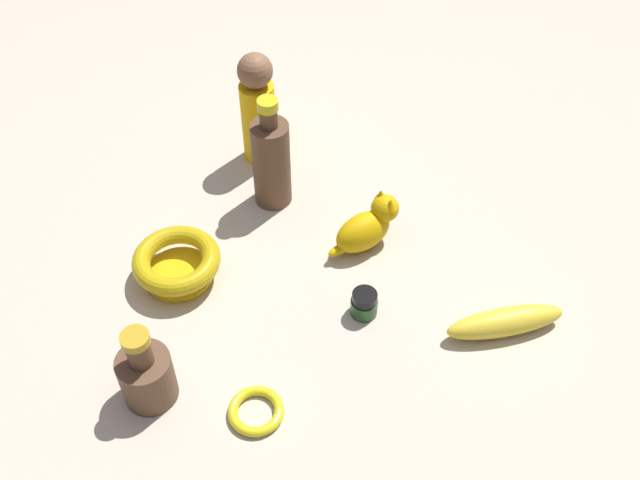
{
  "coord_description": "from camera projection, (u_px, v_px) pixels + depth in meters",
  "views": [
    {
      "loc": [
        -0.02,
        0.79,
        0.93
      ],
      "look_at": [
        0.0,
        0.0,
        0.06
      ],
      "focal_mm": 42.04,
      "sensor_mm": 36.0,
      "label": 1
    }
  ],
  "objects": [
    {
      "name": "cat_figurine",
      "position": [
        368.0,
        226.0,
        1.22
      ],
      "size": [
        0.12,
        0.1,
        0.09
      ],
      "color": "#CF9E07",
      "rests_on": "ground"
    },
    {
      "name": "bottle_short",
      "position": [
        146.0,
        374.0,
        1.02
      ],
      "size": [
        0.08,
        0.08,
        0.14
      ],
      "color": "brown",
      "rests_on": "ground"
    },
    {
      "name": "bottle_tall",
      "position": [
        271.0,
        161.0,
        1.26
      ],
      "size": [
        0.06,
        0.06,
        0.21
      ],
      "color": "brown",
      "rests_on": "ground"
    },
    {
      "name": "ground",
      "position": [
        320.0,
        266.0,
        1.22
      ],
      "size": [
        2.0,
        2.0,
        0.0
      ],
      "primitive_type": "plane",
      "color": "#BCB29E"
    },
    {
      "name": "person_figure_adult",
      "position": [
        258.0,
        109.0,
        1.32
      ],
      "size": [
        0.06,
        0.06,
        0.22
      ],
      "color": "yellow",
      "rests_on": "ground"
    },
    {
      "name": "nail_polish_jar",
      "position": [
        364.0,
        303.0,
        1.14
      ],
      "size": [
        0.04,
        0.04,
        0.04
      ],
      "color": "#214922",
      "rests_on": "ground"
    },
    {
      "name": "banana",
      "position": [
        505.0,
        322.0,
        1.12
      ],
      "size": [
        0.19,
        0.09,
        0.04
      ],
      "primitive_type": "ellipsoid",
      "rotation": [
        0.0,
        0.0,
        0.24
      ],
      "color": "yellow",
      "rests_on": "ground"
    },
    {
      "name": "bangle",
      "position": [
        256.0,
        411.0,
        1.03
      ],
      "size": [
        0.08,
        0.08,
        0.01
      ],
      "primitive_type": "torus",
      "color": "gold",
      "rests_on": "ground"
    },
    {
      "name": "bowl",
      "position": [
        177.0,
        263.0,
        1.18
      ],
      "size": [
        0.14,
        0.14,
        0.05
      ],
      "color": "gold",
      "rests_on": "ground"
    }
  ]
}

